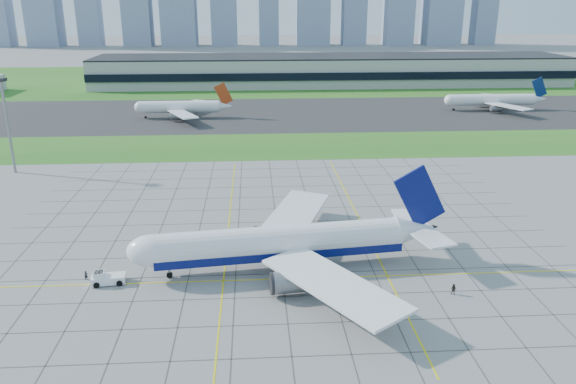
# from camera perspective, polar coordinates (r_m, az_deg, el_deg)

# --- Properties ---
(ground) EXTENTS (1400.00, 1400.00, 0.00)m
(ground) POSITION_cam_1_polar(r_m,az_deg,el_deg) (98.03, -0.61, -8.29)
(ground) COLOR gray
(ground) RESTS_ON ground
(grass_median) EXTENTS (700.00, 35.00, 0.04)m
(grass_median) POSITION_cam_1_polar(r_m,az_deg,el_deg) (182.72, -2.12, 4.69)
(grass_median) COLOR #20601B
(grass_median) RESTS_ON ground
(asphalt_taxiway) EXTENTS (700.00, 75.00, 0.04)m
(asphalt_taxiway) POSITION_cam_1_polar(r_m,az_deg,el_deg) (236.41, -2.50, 7.95)
(asphalt_taxiway) COLOR #383838
(asphalt_taxiway) RESTS_ON ground
(grass_far) EXTENTS (700.00, 145.00, 0.04)m
(grass_far) POSITION_cam_1_polar(r_m,az_deg,el_deg) (345.04, -2.91, 11.40)
(grass_far) COLOR #20601B
(grass_far) RESTS_ON ground
(apron_markings) EXTENTS (120.00, 130.00, 0.03)m
(apron_markings) POSITION_cam_1_polar(r_m,az_deg,el_deg) (108.01, -0.70, -5.59)
(apron_markings) COLOR #474744
(apron_markings) RESTS_ON ground
(terminal) EXTENTS (260.00, 43.00, 15.80)m
(terminal) POSITION_cam_1_polar(r_m,az_deg,el_deg) (322.19, 4.43, 12.25)
(terminal) COLOR #B7B7B2
(terminal) RESTS_ON ground
(light_mast) EXTENTS (2.50, 2.50, 25.60)m
(light_mast) POSITION_cam_1_polar(r_m,az_deg,el_deg) (168.05, -26.73, 7.09)
(light_mast) COLOR gray
(light_mast) RESTS_ON ground
(airliner) EXTENTS (56.13, 56.57, 17.70)m
(airliner) POSITION_cam_1_polar(r_m,az_deg,el_deg) (97.78, -0.59, -5.22)
(airliner) COLOR white
(airliner) RESTS_ON ground
(pushback_tug) EXTENTS (8.13, 3.36, 2.23)m
(pushback_tug) POSITION_cam_1_polar(r_m,az_deg,el_deg) (99.10, -17.93, -8.33)
(pushback_tug) COLOR white
(pushback_tug) RESTS_ON ground
(crew_near) EXTENTS (0.70, 0.68, 1.62)m
(crew_near) POSITION_cam_1_polar(r_m,az_deg,el_deg) (101.56, -19.83, -7.98)
(crew_near) COLOR black
(crew_near) RESTS_ON ground
(crew_far) EXTENTS (1.14, 1.11, 1.85)m
(crew_far) POSITION_cam_1_polar(r_m,az_deg,el_deg) (94.88, 16.48, -9.48)
(crew_far) COLOR black
(crew_far) RESTS_ON ground
(distant_jet_1) EXTENTS (36.83, 42.66, 14.08)m
(distant_jet_1) POSITION_cam_1_polar(r_m,az_deg,el_deg) (230.71, -10.77, 8.50)
(distant_jet_1) COLOR white
(distant_jet_1) RESTS_ON ground
(distant_jet_2) EXTENTS (42.37, 42.66, 14.08)m
(distant_jet_2) POSITION_cam_1_polar(r_m,az_deg,el_deg) (258.85, 20.10, 8.80)
(distant_jet_2) COLOR white
(distant_jet_2) RESTS_ON ground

